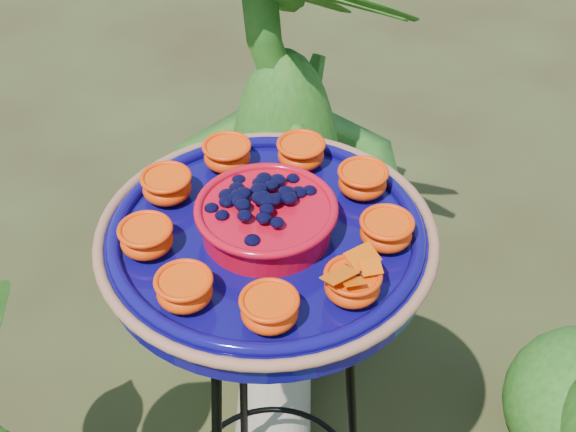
# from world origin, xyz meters

# --- Properties ---
(tripod_stand) EXTENTS (0.44, 0.44, 0.92)m
(tripod_stand) POSITION_xyz_m (-0.06, 0.13, 0.56)
(tripod_stand) COLOR black
(tripod_stand) RESTS_ON ground
(feeder_dish) EXTENTS (0.61, 0.61, 0.11)m
(feeder_dish) POSITION_xyz_m (-0.06, 0.13, 0.96)
(feeder_dish) COLOR #0B0754
(feeder_dish) RESTS_ON tripod_stand
(shrub_back_right) EXTENTS (0.86, 0.86, 1.13)m
(shrub_back_right) POSITION_xyz_m (0.53, 0.67, 0.56)
(shrub_back_right) COLOR #184E14
(shrub_back_right) RESTS_ON ground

